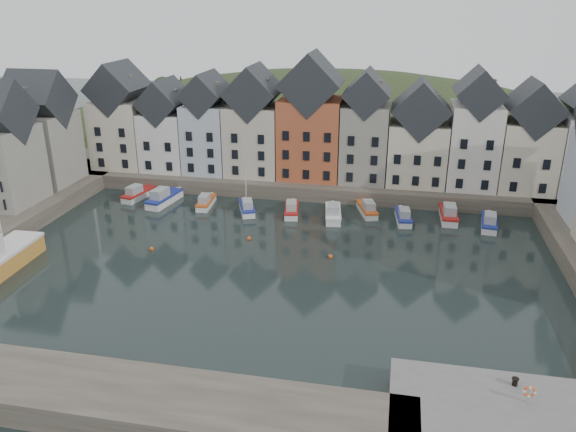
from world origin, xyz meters
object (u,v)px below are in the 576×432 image
(mooring_bollard, at_px, (515,381))
(boat_a, at_px, (138,194))
(boat_d, at_px, (247,207))
(life_ring_post, at_px, (529,392))

(mooring_bollard, bearing_deg, boat_a, 141.48)
(mooring_bollard, bearing_deg, boat_d, 130.04)
(life_ring_post, bearing_deg, mooring_bollard, 106.58)
(boat_d, bearing_deg, life_ring_post, -71.67)
(boat_d, relative_size, life_ring_post, 8.08)
(boat_d, distance_m, life_ring_post, 45.07)
(life_ring_post, bearing_deg, boat_d, 129.13)
(boat_a, bearing_deg, life_ring_post, -28.41)
(boat_a, relative_size, mooring_bollard, 11.05)
(boat_a, height_order, mooring_bollard, mooring_bollard)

